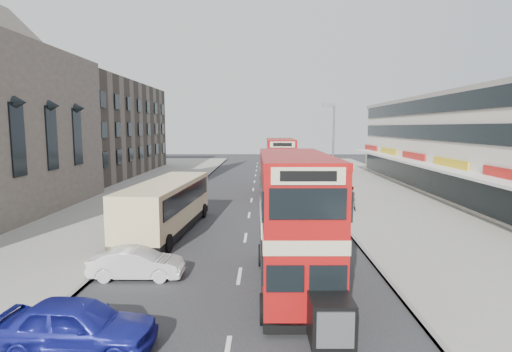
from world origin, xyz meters
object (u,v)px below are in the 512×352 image
(car_left_front, at_px, (137,263))
(car_right_b, at_px, (304,194))
(bus_second, at_px, (280,166))
(cyclist, at_px, (308,192))
(pedestrian_near, at_px, (350,198))
(bus_main, at_px, (294,221))
(street_lamp, at_px, (332,146))
(car_left_near, at_px, (77,325))
(coach, at_px, (167,204))
(car_right_a, at_px, (311,198))

(car_left_front, height_order, car_right_b, car_left_front)
(bus_second, xyz_separation_m, cyclist, (2.24, -3.17, -1.91))
(car_left_front, distance_m, pedestrian_near, 17.72)
(bus_main, height_order, car_right_b, bus_main)
(street_lamp, xyz_separation_m, bus_second, (-3.91, 5.10, -2.15))
(bus_second, xyz_separation_m, car_left_near, (-6.82, -26.96, -1.88))
(coach, xyz_separation_m, car_right_a, (9.53, 8.05, -0.97))
(coach, height_order, cyclist, coach)
(street_lamp, relative_size, bus_second, 0.89)
(car_left_front, bearing_deg, car_right_b, -26.49)
(bus_second, height_order, coach, bus_second)
(coach, height_order, car_right_b, coach)
(bus_second, relative_size, car_left_front, 2.36)
(bus_second, bearing_deg, car_right_b, 122.68)
(bus_second, height_order, car_left_near, bus_second)
(street_lamp, distance_m, bus_second, 6.78)
(street_lamp, bearing_deg, cyclist, 130.88)
(coach, distance_m, car_right_b, 14.30)
(car_left_near, height_order, car_right_b, car_left_near)
(pedestrian_near, bearing_deg, street_lamp, -86.74)
(pedestrian_near, relative_size, cyclist, 0.84)
(bus_main, height_order, bus_second, bus_main)
(bus_main, xyz_separation_m, car_left_near, (-6.42, -4.60, -1.92))
(car_right_b, bearing_deg, pedestrian_near, 30.52)
(street_lamp, xyz_separation_m, bus_main, (-4.32, -17.26, -2.11))
(car_right_b, xyz_separation_m, pedestrian_near, (2.86, -5.04, 0.54))
(street_lamp, height_order, car_left_near, street_lamp)
(bus_main, xyz_separation_m, car_left_front, (-6.47, 0.96, -2.04))
(bus_main, height_order, car_left_front, bus_main)
(pedestrian_near, height_order, cyclist, cyclist)
(coach, bearing_deg, street_lamp, 42.08)
(bus_second, relative_size, cyclist, 4.14)
(street_lamp, height_order, car_left_front, street_lamp)
(coach, distance_m, car_right_a, 12.51)
(car_right_a, height_order, cyclist, cyclist)
(coach, height_order, car_right_a, coach)
(car_left_front, xyz_separation_m, pedestrian_near, (11.69, 13.31, 0.44))
(car_left_near, distance_m, car_right_a, 23.00)
(coach, bearing_deg, bus_second, 66.29)
(street_lamp, distance_m, coach, 14.60)
(pedestrian_near, bearing_deg, car_right_a, -54.55)
(car_left_near, bearing_deg, car_left_front, 3.58)
(bus_second, bearing_deg, cyclist, 125.30)
(car_left_front, xyz_separation_m, car_right_a, (9.03, 15.62, 0.07))
(street_lamp, bearing_deg, bus_second, 127.49)
(coach, relative_size, cyclist, 4.95)
(pedestrian_near, bearing_deg, car_right_b, -73.97)
(bus_main, height_order, pedestrian_near, bus_main)
(street_lamp, xyz_separation_m, car_right_b, (-1.96, 2.05, -4.25))
(car_left_front, bearing_deg, street_lamp, -34.28)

